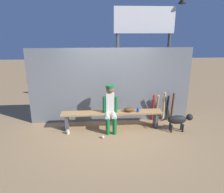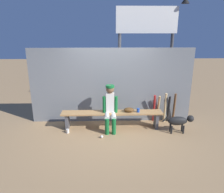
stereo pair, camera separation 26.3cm
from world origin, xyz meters
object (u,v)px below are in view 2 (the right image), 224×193
at_px(bat_aluminum_black, 169,109).
at_px(baseball, 102,137).
at_px(dugout_bench, 112,115).
at_px(baseball_glove, 129,110).
at_px(cup_on_bench, 138,110).
at_px(cup_on_ground, 68,131).
at_px(player_seated, 110,107).
at_px(scoreboard, 148,35).
at_px(dog, 180,121).
at_px(bat_wood_tan, 158,109).
at_px(bat_wood_natural, 165,108).
at_px(bat_aluminum_red, 154,108).
at_px(bat_wood_dark, 174,107).

bearing_deg(bat_aluminum_black, baseball, -154.57).
bearing_deg(dugout_bench, baseball, -115.31).
distance_m(baseball_glove, cup_on_bench, 0.25).
xyz_separation_m(baseball, cup_on_ground, (-0.92, 0.31, 0.02)).
relative_size(player_seated, scoreboard, 0.35).
distance_m(player_seated, dog, 1.89).
relative_size(cup_on_ground, cup_on_bench, 1.00).
xyz_separation_m(bat_wood_tan, bat_wood_natural, (0.19, -0.07, 0.04)).
bearing_deg(baseball, cup_on_bench, 29.30).
distance_m(baseball_glove, bat_wood_tan, 1.01).
distance_m(bat_wood_tan, baseball, 1.98).
distance_m(bat_aluminum_red, bat_wood_tan, 0.13).
height_order(player_seated, bat_wood_dark, player_seated).
bearing_deg(bat_wood_dark, bat_aluminum_red, -178.61).
height_order(bat_aluminum_black, cup_on_bench, bat_aluminum_black).
distance_m(bat_aluminum_red, cup_on_bench, 0.69).
relative_size(bat_aluminum_black, baseball, 11.38).
distance_m(dugout_bench, player_seated, 0.32).
relative_size(bat_wood_tan, scoreboard, 0.23).
distance_m(baseball, scoreboard, 3.46).
bearing_deg(bat_wood_natural, cup_on_bench, -156.53).
height_order(bat_wood_natural, cup_on_ground, bat_wood_natural).
distance_m(bat_aluminum_red, cup_on_ground, 2.58).
xyz_separation_m(bat_aluminum_red, bat_aluminum_black, (0.42, -0.04, -0.01)).
bearing_deg(bat_aluminum_black, dog, -80.79).
height_order(bat_aluminum_red, bat_wood_tan, bat_aluminum_red).
bearing_deg(dog, baseball_glove, 165.46).
relative_size(cup_on_ground, dog, 0.13).
relative_size(bat_aluminum_red, baseball, 11.64).
distance_m(baseball_glove, dog, 1.38).
xyz_separation_m(baseball_glove, bat_wood_tan, (0.92, 0.41, -0.13)).
bearing_deg(cup_on_bench, player_seated, -174.23).
distance_m(bat_aluminum_black, baseball, 2.20).
relative_size(player_seated, bat_wood_tan, 1.50).
bearing_deg(player_seated, baseball, -115.23).
distance_m(baseball_glove, bat_wood_dark, 1.45).
distance_m(bat_aluminum_red, bat_wood_natural, 0.32).
relative_size(dugout_bench, bat_wood_tan, 3.37).
bearing_deg(baseball, scoreboard, 53.34).
xyz_separation_m(player_seated, cup_on_ground, (-1.15, -0.17, -0.62)).
distance_m(bat_wood_natural, bat_aluminum_black, 0.11).
bearing_deg(bat_wood_dark, baseball, -155.17).
relative_size(bat_wood_tan, cup_on_ground, 7.53).
height_order(baseball, cup_on_ground, cup_on_ground).
bearing_deg(dog, bat_aluminum_black, 99.21).
height_order(baseball_glove, scoreboard, scoreboard).
bearing_deg(dog, bat_wood_dark, 84.46).
distance_m(cup_on_bench, scoreboard, 2.45).
xyz_separation_m(bat_wood_dark, cup_on_ground, (-3.06, -0.68, -0.39)).
xyz_separation_m(bat_wood_dark, scoreboard, (-0.69, 0.96, 2.06)).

